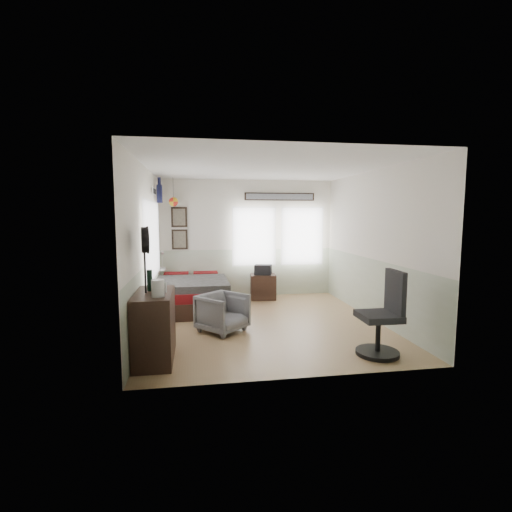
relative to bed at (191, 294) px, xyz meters
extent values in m
cube|color=tan|center=(1.30, -1.24, -0.31)|extent=(4.00, 4.50, 0.01)
cube|color=silver|center=(1.30, 1.01, 1.05)|extent=(4.00, 0.02, 2.70)
cube|color=silver|center=(1.30, -3.49, 1.05)|extent=(4.00, 0.02, 2.70)
cube|color=silver|center=(-0.70, -1.24, 1.05)|extent=(0.02, 4.50, 2.70)
cube|color=silver|center=(3.30, -1.24, 1.05)|extent=(0.02, 4.50, 2.70)
cube|color=white|center=(1.30, -1.24, 2.40)|extent=(4.00, 4.50, 0.02)
cube|color=#AEBB9E|center=(1.30, 1.00, 0.25)|extent=(4.00, 0.01, 1.10)
cube|color=#AEBB9E|center=(-0.69, -1.24, 0.25)|extent=(0.01, 4.50, 1.10)
cube|color=#AEBB9E|center=(3.29, -1.24, 0.25)|extent=(0.01, 4.50, 1.10)
cube|color=silver|center=(-0.66, -0.69, 1.15)|extent=(0.03, 2.20, 1.35)
cube|color=silver|center=(1.45, 0.97, 1.10)|extent=(0.95, 0.03, 1.30)
cube|color=silver|center=(2.60, 0.97, 1.10)|extent=(0.95, 0.03, 1.30)
cube|color=#302217|center=(-0.25, 0.98, 1.05)|extent=(0.35, 0.03, 0.45)
cube|color=#302217|center=(-0.25, 0.98, 1.55)|extent=(0.35, 0.03, 0.45)
cube|color=#7F7259|center=(-0.25, 0.96, 1.05)|extent=(0.27, 0.01, 0.37)
cube|color=#7F7259|center=(-0.25, 0.96, 1.55)|extent=(0.27, 0.01, 0.37)
cube|color=#302217|center=(2.05, 0.98, 2.02)|extent=(1.65, 0.03, 0.18)
cube|color=gray|center=(2.05, 0.96, 2.02)|extent=(1.58, 0.01, 0.13)
cube|color=white|center=(-0.67, -0.09, 2.05)|extent=(0.02, 0.48, 0.14)
sphere|color=red|center=(-0.35, 0.71, 1.88)|extent=(0.20, 0.20, 0.20)
cube|color=#301E16|center=(0.00, 0.01, -0.15)|extent=(1.39, 1.97, 0.31)
cube|color=maroon|center=(0.00, 0.01, 0.10)|extent=(1.35, 1.93, 0.18)
cube|color=#555555|center=(0.00, -0.20, 0.25)|extent=(1.44, 1.42, 0.14)
cube|color=maroon|center=(-0.32, 0.79, 0.25)|extent=(0.54, 0.34, 0.14)
cube|color=maroon|center=(0.32, 0.79, 0.25)|extent=(0.54, 0.34, 0.14)
cube|color=#301E16|center=(-0.44, -2.63, 0.15)|extent=(0.48, 1.00, 0.90)
imported|color=gray|center=(0.53, -1.59, 0.01)|extent=(0.96, 0.96, 0.62)
cube|color=#301E16|center=(1.60, 0.62, -0.02)|extent=(0.60, 0.50, 0.56)
cylinder|color=black|center=(2.54, -2.95, -0.28)|extent=(0.58, 0.58, 0.06)
cylinder|color=black|center=(2.54, -2.95, -0.02)|extent=(0.07, 0.07, 0.45)
cube|color=black|center=(2.54, -2.95, 0.23)|extent=(0.52, 0.52, 0.09)
cube|color=black|center=(2.77, -2.95, 0.57)|extent=(0.08, 0.47, 0.58)
cylinder|color=silver|center=(-0.35, -2.89, 0.70)|extent=(0.16, 0.16, 0.21)
cube|color=silver|center=(-0.26, -2.89, 0.71)|extent=(0.02, 0.02, 0.13)
cylinder|color=black|center=(-0.50, -2.51, 0.74)|extent=(0.07, 0.07, 0.28)
cylinder|color=black|center=(-0.53, -2.63, 0.93)|extent=(0.03, 0.03, 0.66)
cylinder|color=black|center=(-0.53, -2.63, 1.28)|extent=(0.12, 0.34, 0.33)
cylinder|color=black|center=(-0.49, -2.63, 1.28)|extent=(0.09, 0.35, 0.35)
cube|color=black|center=(1.60, 0.62, 0.36)|extent=(0.43, 0.35, 0.22)
camera|label=1|loc=(0.13, -7.51, 1.61)|focal=26.00mm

